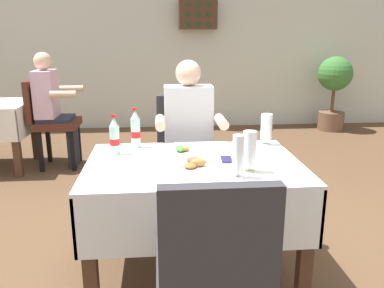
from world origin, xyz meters
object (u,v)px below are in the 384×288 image
(seated_diner_far, at_px, (189,134))
(beer_glass_right, at_px, (249,150))
(main_dining_table, at_px, (193,188))
(napkin_cutlery_set, at_px, (236,159))
(background_chair_right, at_px, (49,118))
(beer_glass_left, at_px, (238,156))
(plate_near_camera, at_px, (196,166))
(plate_far_diner, at_px, (180,151))
(chair_near_camera_side, at_px, (213,270))
(wall_bottle_rack, at_px, (198,15))
(chair_far_diner_seat, at_px, (184,150))
(cola_bottle_primary, at_px, (115,137))
(potted_plant_corner, at_px, (334,85))
(beer_glass_middle, at_px, (266,129))
(cola_bottle_secondary, at_px, (136,130))
(background_patron, at_px, (52,104))

(seated_diner_far, distance_m, beer_glass_right, 0.95)
(main_dining_table, height_order, napkin_cutlery_set, napkin_cutlery_set)
(background_chair_right, bearing_deg, beer_glass_left, -57.35)
(plate_near_camera, xyz_separation_m, plate_far_diner, (-0.07, 0.30, -0.00))
(main_dining_table, distance_m, seated_diner_far, 0.73)
(beer_glass_left, bearing_deg, plate_near_camera, 143.83)
(chair_near_camera_side, xyz_separation_m, wall_bottle_rack, (0.43, 4.81, 1.16))
(chair_near_camera_side, height_order, seated_diner_far, seated_diner_far)
(chair_near_camera_side, bearing_deg, plate_far_diner, 93.77)
(chair_far_diner_seat, xyz_separation_m, cola_bottle_primary, (-0.46, -0.63, 0.28))
(main_dining_table, relative_size, chair_near_camera_side, 1.27)
(beer_glass_right, bearing_deg, chair_far_diner_seat, 105.44)
(chair_near_camera_side, distance_m, potted_plant_corner, 5.13)
(chair_near_camera_side, relative_size, beer_glass_left, 4.32)
(beer_glass_left, distance_m, cola_bottle_primary, 0.81)
(beer_glass_left, bearing_deg, beer_glass_middle, 62.79)
(cola_bottle_primary, bearing_deg, background_chair_right, 114.59)
(plate_near_camera, height_order, wall_bottle_rack, wall_bottle_rack)
(main_dining_table, xyz_separation_m, potted_plant_corner, (2.47, 3.66, 0.12))
(chair_near_camera_side, distance_m, cola_bottle_primary, 1.16)
(chair_far_diner_seat, relative_size, plate_near_camera, 4.29)
(chair_far_diner_seat, xyz_separation_m, napkin_cutlery_set, (0.25, -0.81, 0.18))
(chair_far_diner_seat, height_order, beer_glass_left, chair_far_diner_seat)
(cola_bottle_secondary, bearing_deg, plate_far_diner, -31.78)
(cola_bottle_secondary, bearing_deg, cola_bottle_primary, -128.53)
(plate_near_camera, distance_m, cola_bottle_primary, 0.57)
(main_dining_table, height_order, chair_near_camera_side, chair_near_camera_side)
(seated_diner_far, bearing_deg, background_patron, 132.57)
(background_patron, bearing_deg, seated_diner_far, -47.43)
(background_chair_right, distance_m, background_patron, 0.16)
(wall_bottle_rack, bearing_deg, cola_bottle_primary, -103.24)
(plate_near_camera, relative_size, beer_glass_right, 1.01)
(beer_glass_left, bearing_deg, beer_glass_right, 46.80)
(beer_glass_right, relative_size, napkin_cutlery_set, 1.16)
(beer_glass_middle, xyz_separation_m, potted_plant_corner, (1.96, 3.33, -0.15))
(chair_far_diner_seat, xyz_separation_m, background_patron, (-1.34, 1.38, 0.16))
(beer_glass_left, relative_size, napkin_cutlery_set, 1.16)
(main_dining_table, height_order, plate_near_camera, plate_near_camera)
(plate_far_diner, distance_m, potted_plant_corner, 4.31)
(beer_glass_left, height_order, beer_glass_middle, beer_glass_left)
(napkin_cutlery_set, height_order, potted_plant_corner, potted_plant_corner)
(plate_near_camera, bearing_deg, wall_bottle_rack, 84.08)
(main_dining_table, bearing_deg, plate_near_camera, -89.39)
(beer_glass_left, height_order, napkin_cutlery_set, beer_glass_left)
(chair_far_diner_seat, height_order, background_patron, background_patron)
(plate_near_camera, relative_size, napkin_cutlery_set, 1.17)
(background_patron, bearing_deg, plate_near_camera, -60.16)
(beer_glass_middle, relative_size, wall_bottle_rack, 0.37)
(beer_glass_left, xyz_separation_m, potted_plant_corner, (2.27, 3.93, -0.15))
(plate_far_diner, bearing_deg, background_chair_right, 122.95)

